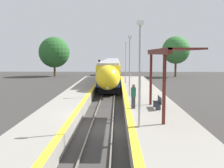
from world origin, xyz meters
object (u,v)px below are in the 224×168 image
Objects in this scene: platform_bench at (158,102)px; lamppost_near at (140,68)px; lamppost_far at (126,59)px; person_waiting at (133,96)px; railway_signal at (99,69)px; train at (111,69)px; lamppost_mid at (130,62)px.

platform_bench is 6.28m from lamppost_near.
lamppost_near is 23.89m from lamppost_far.
person_waiting is 0.44× the size of railway_signal.
train is 29.00m from platform_bench.
railway_signal reaches higher than person_waiting.
lamppost_far is (0.00, 23.89, 0.00)m from lamppost_near.
lamppost_far is at bearing -62.42° from railway_signal.
lamppost_mid is at bearing -78.17° from railway_signal.
railway_signal is 0.70× the size of lamppost_far.
platform_bench is 0.42× the size of railway_signal.
lamppost_far is at bearing 89.97° from person_waiting.
lamppost_near is at bearing -90.00° from lamppost_mid.
person_waiting is at bearing -85.58° from train.
platform_bench is 0.29× the size of lamppost_near.
lamppost_mid is at bearing 105.21° from platform_bench.
train is at bearing 93.75° from lamppost_near.
train is 6.94× the size of lamppost_near.
person_waiting is (2.22, -28.70, -0.35)m from train.
train is 34.17m from lamppost_near.
lamppost_mid is (-1.80, 6.61, 2.78)m from platform_bench.
lamppost_near reaches higher than train.
person_waiting is 6.99m from lamppost_mid.
lamppost_mid reaches higher than platform_bench.
platform_bench is at bearing -84.47° from lamppost_far.
lamppost_near and lamppost_mid have the same top height.
train is 10.59m from lamppost_far.
platform_bench is 0.29× the size of lamppost_far.
lamppost_near is at bearing -82.54° from railway_signal.
train reaches higher than platform_bench.
railway_signal is (-4.17, 26.53, 0.59)m from person_waiting.
lamppost_far is (0.00, 11.94, 0.00)m from lamppost_mid.
lamppost_near is at bearing -86.25° from train.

